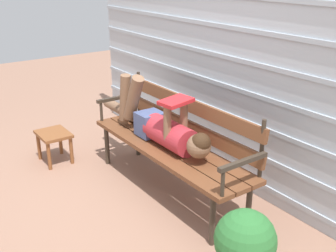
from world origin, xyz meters
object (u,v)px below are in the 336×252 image
at_px(park_bench, 175,139).
at_px(footstool, 54,139).
at_px(potted_plant, 244,251).
at_px(reclining_person, 160,125).

distance_m(park_bench, footstool, 1.33).
xyz_separation_m(park_bench, potted_plant, (1.26, -0.43, -0.15)).
bearing_deg(reclining_person, potted_plant, -14.59).
height_order(park_bench, potted_plant, park_bench).
distance_m(footstool, potted_plant, 2.41).
relative_size(reclining_person, potted_plant, 2.92).
distance_m(reclining_person, footstool, 1.22).
xyz_separation_m(park_bench, footstool, (-1.14, -0.65, -0.23)).
bearing_deg(potted_plant, park_bench, 161.23).
relative_size(footstool, potted_plant, 0.61).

